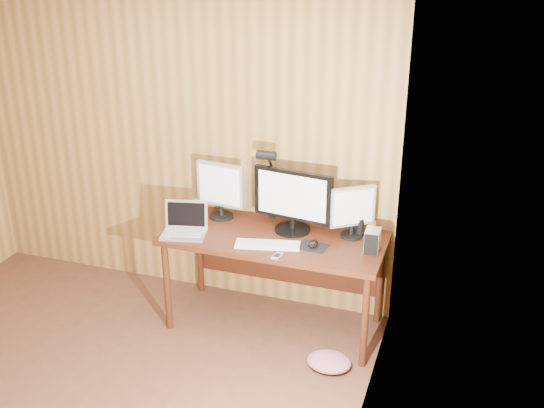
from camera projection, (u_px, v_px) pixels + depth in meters
The scene contains 14 objects.
room_shell at pixel (1, 254), 3.24m from camera, with size 4.00×4.00×4.00m.
desk at pixel (277, 247), 4.70m from camera, with size 1.60×0.70×0.75m.
monitor_center at pixel (293, 200), 4.57m from camera, with size 0.60×0.26×0.47m.
monitor_left at pixel (220, 189), 4.80m from camera, with size 0.39×0.18×0.44m.
monitor_right at pixel (353, 211), 4.50m from camera, with size 0.29×0.22×0.38m.
laptop at pixel (185, 226), 4.62m from camera, with size 0.36×0.30×0.23m.
keyboard at pixel (268, 244), 4.44m from camera, with size 0.47×0.23×0.02m.
mousepad at pixel (313, 247), 4.43m from camera, with size 0.20×0.16×0.00m, color black.
mouse at pixel (313, 244), 4.42m from camera, with size 0.07×0.11×0.04m, color black.
hard_drive at pixel (372, 241), 4.34m from camera, with size 0.10×0.15×0.16m.
phone at pixel (277, 256), 4.29m from camera, with size 0.06×0.10×0.01m.
speaker at pixel (360, 227), 4.57m from camera, with size 0.06×0.06×0.13m, color black.
desk_lamp at pixel (269, 174), 4.68m from camera, with size 0.14×0.20×0.62m.
fabric_pile at pixel (329, 362), 4.37m from camera, with size 0.31×0.25×0.10m, color #C45F82, non-canonical shape.
Camera 1 is at (2.23, -2.30, 2.74)m, focal length 42.00 mm.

